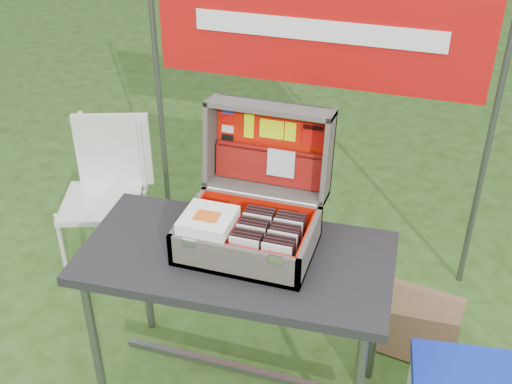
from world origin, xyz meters
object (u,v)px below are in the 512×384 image
(table, at_px, (238,325))
(cardboard_box, at_px, (419,325))
(chair, at_px, (101,204))
(suitcase, at_px, (252,189))

(table, distance_m, cardboard_box, 0.86)
(table, height_order, chair, chair)
(suitcase, bearing_deg, chair, 154.04)
(table, bearing_deg, chair, 145.48)
(chair, bearing_deg, suitcase, -45.15)
(table, bearing_deg, cardboard_box, 27.62)
(cardboard_box, bearing_deg, table, -140.40)
(table, height_order, cardboard_box, table)
(table, distance_m, chair, 1.10)
(table, bearing_deg, suitcase, 67.44)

